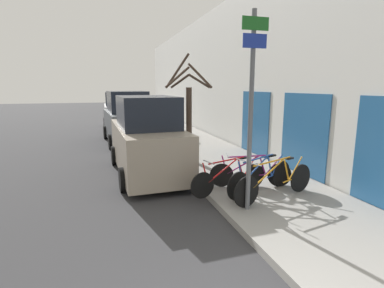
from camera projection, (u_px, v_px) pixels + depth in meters
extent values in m
plane|color=#333335|center=(135.00, 148.00, 13.38)|extent=(80.00, 80.00, 0.00)
cube|color=gray|center=(177.00, 134.00, 16.73)|extent=(3.20, 32.00, 0.15)
cube|color=silver|center=(207.00, 76.00, 16.62)|extent=(0.20, 32.00, 6.50)
cube|color=#26598C|center=(303.00, 134.00, 8.68)|extent=(0.03, 2.04, 2.35)
cube|color=#26598C|center=(255.00, 123.00, 11.42)|extent=(0.03, 2.04, 2.35)
cylinder|color=#595B60|center=(251.00, 115.00, 5.96)|extent=(0.10, 0.10, 3.98)
cube|color=#19591E|center=(256.00, 23.00, 5.58)|extent=(0.55, 0.02, 0.24)
cube|color=navy|center=(255.00, 41.00, 5.64)|extent=(0.50, 0.02, 0.26)
cylinder|color=black|center=(246.00, 192.00, 6.35)|extent=(0.67, 0.23, 0.69)
cylinder|color=black|center=(300.00, 178.00, 7.30)|extent=(0.67, 0.23, 0.69)
cylinder|color=orange|center=(269.00, 172.00, 6.65)|extent=(0.97, 0.31, 0.57)
cylinder|color=orange|center=(273.00, 161.00, 6.65)|extent=(1.12, 0.36, 0.09)
cylinder|color=orange|center=(286.00, 170.00, 6.96)|extent=(0.21, 0.09, 0.50)
cylinder|color=orange|center=(292.00, 179.00, 7.13)|extent=(0.61, 0.20, 0.08)
cylinder|color=orange|center=(295.00, 169.00, 7.13)|extent=(0.46, 0.16, 0.56)
cylinder|color=orange|center=(250.00, 178.00, 6.35)|extent=(0.21, 0.09, 0.60)
cube|color=black|center=(290.00, 158.00, 6.96)|extent=(0.21, 0.13, 0.04)
cylinder|color=#99999E|center=(254.00, 164.00, 6.34)|extent=(0.15, 0.43, 0.02)
cylinder|color=black|center=(238.00, 186.00, 6.75)|extent=(0.64, 0.27, 0.67)
cylinder|color=black|center=(281.00, 174.00, 7.71)|extent=(0.64, 0.27, 0.67)
cylinder|color=#1E4799|center=(256.00, 169.00, 7.05)|extent=(0.85, 0.35, 0.55)
cylinder|color=#1E4799|center=(259.00, 158.00, 7.06)|extent=(0.98, 0.40, 0.09)
cylinder|color=#1E4799|center=(270.00, 166.00, 7.37)|extent=(0.19, 0.10, 0.48)
cylinder|color=#1E4799|center=(274.00, 175.00, 7.54)|extent=(0.53, 0.23, 0.08)
cylinder|color=#1E4799|center=(277.00, 165.00, 7.54)|extent=(0.40, 0.18, 0.54)
cylinder|color=#1E4799|center=(241.00, 173.00, 6.75)|extent=(0.19, 0.10, 0.58)
cube|color=black|center=(272.00, 156.00, 7.37)|extent=(0.22, 0.15, 0.04)
cylinder|color=#99999E|center=(244.00, 161.00, 6.74)|extent=(0.18, 0.42, 0.02)
cylinder|color=black|center=(203.00, 185.00, 6.88)|extent=(0.61, 0.17, 0.62)
cylinder|color=black|center=(255.00, 175.00, 7.65)|extent=(0.61, 0.17, 0.62)
cylinder|color=red|center=(224.00, 170.00, 7.11)|extent=(0.87, 0.23, 0.51)
cylinder|color=red|center=(227.00, 160.00, 7.11)|extent=(1.00, 0.27, 0.08)
cylinder|color=red|center=(241.00, 168.00, 7.37)|extent=(0.19, 0.08, 0.45)
cylinder|color=red|center=(246.00, 176.00, 7.51)|extent=(0.54, 0.15, 0.08)
cylinder|color=red|center=(249.00, 167.00, 7.50)|extent=(0.41, 0.12, 0.50)
cylinder|color=red|center=(206.00, 174.00, 6.87)|extent=(0.19, 0.07, 0.54)
cube|color=black|center=(243.00, 158.00, 7.36)|extent=(0.21, 0.12, 0.04)
cylinder|color=#99999E|center=(209.00, 162.00, 6.86)|extent=(0.12, 0.43, 0.02)
cylinder|color=black|center=(222.00, 175.00, 7.68)|extent=(0.60, 0.20, 0.61)
cylinder|color=black|center=(279.00, 175.00, 7.70)|extent=(0.60, 0.20, 0.61)
cylinder|color=#8C1E72|center=(244.00, 164.00, 7.64)|extent=(0.82, 0.27, 0.51)
cylinder|color=#8C1E72|center=(247.00, 156.00, 7.60)|extent=(0.94, 0.31, 0.08)
cylinder|color=#8C1E72|center=(263.00, 165.00, 7.65)|extent=(0.19, 0.09, 0.44)
cylinder|color=#8C1E72|center=(269.00, 174.00, 7.69)|extent=(0.51, 0.17, 0.07)
cylinder|color=#8C1E72|center=(273.00, 166.00, 7.65)|extent=(0.39, 0.14, 0.49)
cylinder|color=#8C1E72|center=(225.00, 165.00, 7.64)|extent=(0.18, 0.08, 0.53)
cube|color=black|center=(266.00, 156.00, 7.60)|extent=(0.21, 0.13, 0.04)
cylinder|color=#99999E|center=(228.00, 155.00, 7.59)|extent=(0.15, 0.43, 0.02)
cube|color=gray|center=(147.00, 147.00, 9.29)|extent=(1.92, 4.73, 1.32)
cube|color=black|center=(147.00, 112.00, 8.90)|extent=(1.66, 2.49, 0.92)
cylinder|color=black|center=(115.00, 155.00, 10.46)|extent=(0.24, 0.65, 0.65)
cylinder|color=black|center=(164.00, 152.00, 11.01)|extent=(0.24, 0.65, 0.65)
cylinder|color=black|center=(124.00, 179.00, 7.76)|extent=(0.24, 0.65, 0.65)
cylinder|color=black|center=(188.00, 173.00, 8.32)|extent=(0.24, 0.65, 0.65)
cube|color=#51565B|center=(127.00, 125.00, 14.52)|extent=(2.14, 4.68, 1.31)
cube|color=black|center=(127.00, 102.00, 14.13)|extent=(1.81, 2.48, 0.98)
cylinder|color=black|center=(106.00, 132.00, 15.61)|extent=(0.26, 0.67, 0.66)
cylinder|color=black|center=(141.00, 131.00, 16.24)|extent=(0.26, 0.67, 0.66)
cylinder|color=black|center=(111.00, 142.00, 12.99)|extent=(0.26, 0.67, 0.66)
cylinder|color=black|center=(153.00, 139.00, 13.63)|extent=(0.26, 0.67, 0.66)
cube|color=silver|center=(119.00, 115.00, 19.41)|extent=(1.80, 4.24, 1.35)
cube|color=black|center=(119.00, 99.00, 19.05)|extent=(1.61, 2.21, 0.83)
cylinder|color=black|center=(105.00, 122.00, 20.51)|extent=(0.22, 0.60, 0.60)
cylinder|color=black|center=(132.00, 121.00, 21.00)|extent=(0.22, 0.60, 0.60)
cylinder|color=black|center=(106.00, 127.00, 18.03)|extent=(0.22, 0.60, 0.60)
cylinder|color=black|center=(135.00, 126.00, 18.53)|extent=(0.22, 0.60, 0.60)
cylinder|color=#1E2338|center=(172.00, 128.00, 15.50)|extent=(0.15, 0.15, 0.81)
cylinder|color=#1E2338|center=(177.00, 128.00, 15.58)|extent=(0.15, 0.15, 0.81)
cylinder|color=navy|center=(174.00, 114.00, 15.40)|extent=(0.37, 0.37, 0.64)
sphere|color=tan|center=(174.00, 106.00, 15.32)|extent=(0.22, 0.22, 0.22)
cylinder|color=#3D2D23|center=(189.00, 125.00, 10.28)|extent=(0.20, 0.20, 2.52)
cylinder|color=#3D2D23|center=(178.00, 77.00, 9.76)|extent=(0.90, 0.31, 0.72)
cylinder|color=#3D2D23|center=(177.00, 71.00, 10.04)|extent=(0.77, 0.51, 1.14)
cylinder|color=#3D2D23|center=(200.00, 75.00, 9.62)|extent=(0.57, 0.97, 0.82)
cylinder|color=#3D2D23|center=(199.00, 81.00, 10.12)|extent=(0.79, 0.10, 0.49)
cylinder|color=#3D2D23|center=(180.00, 81.00, 10.17)|extent=(0.57, 0.57, 0.48)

